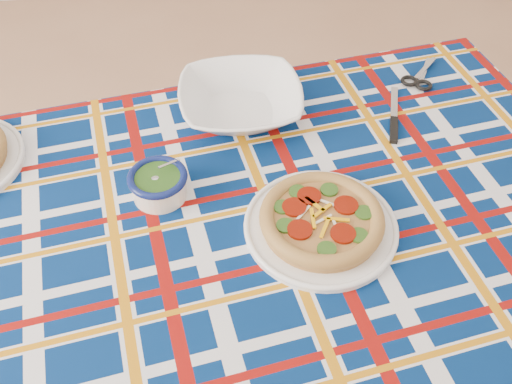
{
  "coord_description": "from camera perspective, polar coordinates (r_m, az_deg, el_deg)",
  "views": [
    {
      "loc": [
        0.22,
        -0.87,
        1.45
      ],
      "look_at": [
        0.32,
        -0.16,
        0.69
      ],
      "focal_mm": 40.0,
      "sensor_mm": 36.0,
      "label": 1
    }
  ],
  "objects": [
    {
      "name": "floor",
      "position": [
        1.7,
        -11.77,
        -13.32
      ],
      "size": [
        4.0,
        4.0,
        0.0
      ],
      "primitive_type": "plane",
      "color": "#A67556",
      "rests_on": "ground"
    },
    {
      "name": "dining_table",
      "position": [
        1.06,
        -1.76,
        -6.23
      ],
      "size": [
        1.52,
        1.07,
        0.66
      ],
      "rotation": [
        0.0,
        0.0,
        0.14
      ],
      "color": "brown",
      "rests_on": "floor"
    },
    {
      "name": "tablecloth",
      "position": [
        1.04,
        -1.79,
        -5.51
      ],
      "size": [
        1.56,
        1.11,
        0.09
      ],
      "primitive_type": null,
      "rotation": [
        0.0,
        0.0,
        0.14
      ],
      "color": "#042055",
      "rests_on": "dining_table"
    },
    {
      "name": "main_focaccia_plate",
      "position": [
        1.0,
        6.58,
        -2.71
      ],
      "size": [
        0.34,
        0.34,
        0.05
      ],
      "primitive_type": null,
      "rotation": [
        0.0,
        0.0,
        0.27
      ],
      "color": "#A9743C",
      "rests_on": "tablecloth"
    },
    {
      "name": "pesto_bowl",
      "position": [
        1.06,
        -9.74,
        0.92
      ],
      "size": [
        0.12,
        0.12,
        0.07
      ],
      "primitive_type": null,
      "rotation": [
        0.0,
        0.0,
        0.14
      ],
      "color": "#1C3F11",
      "rests_on": "tablecloth"
    },
    {
      "name": "serving_bowl",
      "position": [
        1.22,
        -1.56,
        9.04
      ],
      "size": [
        0.26,
        0.26,
        0.06
      ],
      "primitive_type": "imported",
      "rotation": [
        0.0,
        0.0,
        -0.01
      ],
      "color": "white",
      "rests_on": "tablecloth"
    },
    {
      "name": "table_knife",
      "position": [
        1.3,
        13.66,
        8.57
      ],
      "size": [
        0.08,
        0.2,
        0.01
      ],
      "primitive_type": null,
      "rotation": [
        0.0,
        0.0,
        1.26
      ],
      "color": "silver",
      "rests_on": "tablecloth"
    },
    {
      "name": "kitchen_scissors",
      "position": [
        1.42,
        16.55,
        11.72
      ],
      "size": [
        0.16,
        0.17,
        0.01
      ],
      "primitive_type": null,
      "rotation": [
        0.0,
        0.0,
        0.92
      ],
      "color": "silver",
      "rests_on": "tablecloth"
    }
  ]
}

